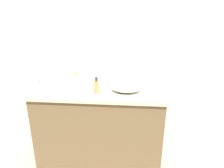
{
  "coord_description": "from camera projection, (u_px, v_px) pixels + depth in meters",
  "views": [
    {
      "loc": [
        0.32,
        -1.65,
        1.72
      ],
      "look_at": [
        0.14,
        0.38,
        1.0
      ],
      "focal_mm": 31.52,
      "sensor_mm": 36.0,
      "label": 1
    }
  ],
  "objects": [
    {
      "name": "tissue_box",
      "position": [
        62.0,
        83.0,
        2.22
      ],
      "size": [
        0.14,
        0.14,
        0.16
      ],
      "color": "silver",
      "rests_on": "vanity_counter"
    },
    {
      "name": "soap_dispenser",
      "position": [
        97.0,
        86.0,
        2.09
      ],
      "size": [
        0.06,
        0.06,
        0.19
      ],
      "color": "#AF814F",
      "rests_on": "vanity_counter"
    },
    {
      "name": "lotion_bottle",
      "position": [
        42.0,
        84.0,
        2.18
      ],
      "size": [
        0.06,
        0.06,
        0.15
      ],
      "color": "pink",
      "rests_on": "vanity_counter"
    },
    {
      "name": "perfume_bottle",
      "position": [
        76.0,
        81.0,
        2.18
      ],
      "size": [
        0.06,
        0.06,
        0.2
      ],
      "color": "white",
      "rests_on": "vanity_counter"
    },
    {
      "name": "vanity_counter",
      "position": [
        99.0,
        125.0,
        2.37
      ],
      "size": [
        1.48,
        0.59,
        0.92
      ],
      "color": "brown",
      "rests_on": "ground"
    },
    {
      "name": "wall_mirror_panel",
      "position": [
        101.0,
        41.0,
        2.33
      ],
      "size": [
        1.26,
        0.01,
        1.01
      ],
      "primitive_type": "cube",
      "color": "#B2BCC6",
      "rests_on": "vanity_counter"
    },
    {
      "name": "bathroom_wall_rear",
      "position": [
        103.0,
        51.0,
        2.4
      ],
      "size": [
        6.0,
        0.06,
        2.6
      ],
      "primitive_type": "cube",
      "color": "silver",
      "rests_on": "ground"
    },
    {
      "name": "sink_basin",
      "position": [
        126.0,
        87.0,
        2.15
      ],
      "size": [
        0.33,
        0.26,
        0.11
      ],
      "primitive_type": "ellipsoid",
      "color": "white",
      "rests_on": "vanity_counter"
    },
    {
      "name": "faucet",
      "position": [
        127.0,
        79.0,
        2.28
      ],
      "size": [
        0.03,
        0.13,
        0.17
      ],
      "color": "silver",
      "rests_on": "vanity_counter"
    }
  ]
}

